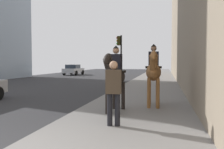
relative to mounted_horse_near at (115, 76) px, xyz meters
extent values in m
ellipsoid|color=black|center=(0.08, 0.00, -0.05)|extent=(1.53, 0.65, 0.66)
cylinder|color=black|center=(-0.38, -0.14, -0.73)|extent=(0.13, 0.13, 0.97)
cylinder|color=black|center=(-0.36, 0.18, -0.73)|extent=(0.13, 0.13, 0.97)
cylinder|color=black|center=(0.52, -0.19, -0.73)|extent=(0.13, 0.13, 0.97)
cylinder|color=black|center=(0.54, 0.13, -0.73)|extent=(0.13, 0.13, 0.97)
cylinder|color=black|center=(-0.69, 0.04, 0.30)|extent=(0.65, 0.32, 0.68)
ellipsoid|color=black|center=(-0.90, 0.05, 0.55)|extent=(0.64, 0.26, 0.49)
cylinder|color=black|center=(0.79, -0.05, -0.15)|extent=(0.29, 0.12, 0.55)
cube|color=black|center=(0.13, -0.01, 0.13)|extent=(0.48, 0.63, 0.08)
cube|color=black|center=(0.13, -0.01, 0.45)|extent=(0.30, 0.40, 0.55)
sphere|color=tan|center=(0.13, -0.01, 0.84)|extent=(0.22, 0.22, 0.22)
cone|color=black|center=(0.13, -0.01, 0.96)|extent=(0.21, 0.21, 0.10)
ellipsoid|color=brown|center=(1.38, -1.21, 0.08)|extent=(1.52, 0.62, 0.66)
cylinder|color=brown|center=(0.94, -1.39, -0.67)|extent=(0.13, 0.13, 1.10)
cylinder|color=brown|center=(0.93, -1.07, -0.67)|extent=(0.13, 0.13, 1.10)
cylinder|color=brown|center=(1.84, -1.35, -0.67)|extent=(0.13, 0.13, 1.10)
cylinder|color=brown|center=(1.82, -1.03, -0.67)|extent=(0.13, 0.13, 1.10)
cylinder|color=brown|center=(0.61, -1.24, 0.42)|extent=(0.64, 0.31, 0.68)
ellipsoid|color=brown|center=(0.40, -1.25, 0.67)|extent=(0.63, 0.25, 0.49)
cylinder|color=black|center=(2.09, -1.18, -0.02)|extent=(0.29, 0.11, 0.55)
cube|color=black|center=(1.43, -1.21, 0.26)|extent=(0.47, 0.62, 0.08)
cube|color=black|center=(1.43, -1.21, 0.57)|extent=(0.30, 0.39, 0.55)
sphere|color=#8C664C|center=(1.43, -1.21, 0.97)|extent=(0.22, 0.22, 0.22)
cone|color=black|center=(1.43, -1.21, 1.09)|extent=(0.21, 0.21, 0.10)
cylinder|color=black|center=(-1.88, -0.23, -0.79)|extent=(0.14, 0.14, 0.85)
cylinder|color=black|center=(-1.86, -0.43, -0.79)|extent=(0.14, 0.14, 0.85)
cube|color=#3F3326|center=(-1.87, -0.33, -0.06)|extent=(0.30, 0.43, 0.62)
sphere|color=tan|center=(-1.87, -0.33, 0.37)|extent=(0.22, 0.22, 0.22)
cube|color=#B7BABF|center=(25.17, 10.77, -0.72)|extent=(4.27, 1.76, 0.60)
cube|color=#262D38|center=(24.92, 10.78, -0.16)|extent=(1.94, 1.53, 0.52)
cylinder|color=black|center=(26.50, 11.62, -1.02)|extent=(0.64, 0.23, 0.64)
cylinder|color=black|center=(26.48, 9.90, -1.02)|extent=(0.64, 0.23, 0.64)
cylinder|color=black|center=(23.86, 11.65, -1.02)|extent=(0.64, 0.23, 0.64)
cylinder|color=black|center=(23.85, 9.93, -1.02)|extent=(0.64, 0.23, 0.64)
cylinder|color=black|center=(10.71, 1.62, 0.56)|extent=(0.12, 0.12, 3.80)
cube|color=#2D280C|center=(10.71, 1.80, 2.06)|extent=(0.20, 0.24, 0.70)
sphere|color=red|center=(10.71, 1.93, 2.28)|extent=(0.14, 0.14, 0.14)
sphere|color=orange|center=(10.71, 1.93, 2.06)|extent=(0.14, 0.14, 0.14)
sphere|color=green|center=(10.71, 1.93, 1.84)|extent=(0.14, 0.14, 0.14)
camera|label=1|loc=(-8.34, -1.63, 0.45)|focal=40.91mm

